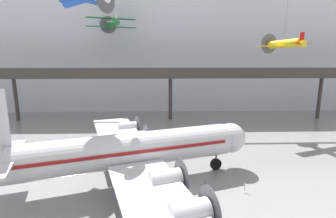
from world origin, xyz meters
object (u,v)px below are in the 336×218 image
Objects in this scene: suspended_plane_yellow_lowwing at (284,44)px; suspended_plane_green_biplane at (112,24)px; info_sign_pedestal at (205,186)px; stanchion_barrier at (245,189)px; airliner_silver_main at (123,152)px.

suspended_plane_yellow_lowwing is 1.07× the size of suspended_plane_green_biplane.
suspended_plane_green_biplane reaches higher than suspended_plane_yellow_lowwing.
suspended_plane_yellow_lowwing is 27.11m from info_sign_pedestal.
suspended_plane_green_biplane is 8.78× the size of stanchion_barrier.
airliner_silver_main is 30.16m from suspended_plane_yellow_lowwing.
info_sign_pedestal is at bearing 173.54° from stanchion_barrier.
suspended_plane_yellow_lowwing reaches higher than airliner_silver_main.
suspended_plane_green_biplane is (-5.53, 28.90, 15.14)m from airliner_silver_main.
stanchion_barrier is at bearing 129.92° from suspended_plane_yellow_lowwing.
stanchion_barrier is at bearing -173.16° from suspended_plane_green_biplane.
suspended_plane_green_biplane is 39.75m from stanchion_barrier.
suspended_plane_green_biplane is at bearing 127.09° from info_sign_pedestal.
suspended_plane_green_biplane reaches higher than info_sign_pedestal.
suspended_plane_green_biplane reaches higher than airliner_silver_main.
suspended_plane_yellow_lowwing is at bearing -136.22° from suspended_plane_green_biplane.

